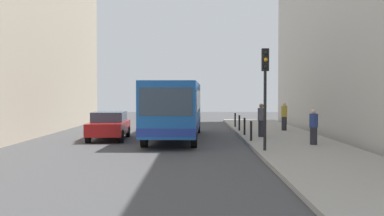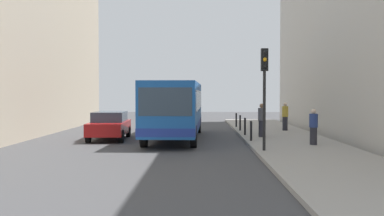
{
  "view_description": "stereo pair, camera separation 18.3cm",
  "coord_description": "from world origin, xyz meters",
  "px_view_note": "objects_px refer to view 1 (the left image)",
  "views": [
    {
      "loc": [
        0.78,
        -21.21,
        2.46
      ],
      "look_at": [
        0.57,
        1.74,
        1.73
      ],
      "focal_mm": 43.67,
      "sensor_mm": 36.0,
      "label": 1
    },
    {
      "loc": [
        0.96,
        -21.21,
        2.46
      ],
      "look_at": [
        0.57,
        1.74,
        1.73
      ],
      "focal_mm": 43.67,
      "sensor_mm": 36.0,
      "label": 2
    }
  ],
  "objects_px": {
    "bollard_mid": "(245,126)",
    "pedestrian_far_sidewalk": "(284,116)",
    "pedestrian_near_signal": "(314,127)",
    "car_beside_bus": "(109,125)",
    "bus": "(175,107)",
    "pedestrian_mid_sidewalk": "(261,120)",
    "bollard_near": "(251,131)",
    "traffic_light": "(265,80)",
    "bollard_farthest": "(235,120)",
    "bollard_far": "(239,123)"
  },
  "relations": [
    {
      "from": "bus",
      "to": "bollard_farthest",
      "type": "xyz_separation_m",
      "value": [
        3.8,
        6.9,
        -1.1
      ]
    },
    {
      "from": "traffic_light",
      "to": "car_beside_bus",
      "type": "bearing_deg",
      "value": 141.99
    },
    {
      "from": "bollard_far",
      "to": "pedestrian_mid_sidewalk",
      "type": "distance_m",
      "value": 4.33
    },
    {
      "from": "traffic_light",
      "to": "bollard_near",
      "type": "relative_size",
      "value": 4.32
    },
    {
      "from": "traffic_light",
      "to": "bollard_near",
      "type": "height_order",
      "value": "traffic_light"
    },
    {
      "from": "bollard_mid",
      "to": "bus",
      "type": "bearing_deg",
      "value": -169.58
    },
    {
      "from": "pedestrian_near_signal",
      "to": "car_beside_bus",
      "type": "bearing_deg",
      "value": -167.46
    },
    {
      "from": "pedestrian_far_sidewalk",
      "to": "bollard_farthest",
      "type": "bearing_deg",
      "value": 2.12
    },
    {
      "from": "bus",
      "to": "car_beside_bus",
      "type": "bearing_deg",
      "value": 9.83
    },
    {
      "from": "bollard_mid",
      "to": "pedestrian_near_signal",
      "type": "xyz_separation_m",
      "value": [
        2.59,
        -4.85,
        0.32
      ]
    },
    {
      "from": "car_beside_bus",
      "to": "bollard_farthest",
      "type": "distance_m",
      "value": 10.38
    },
    {
      "from": "bollard_farthest",
      "to": "bollard_near",
      "type": "bearing_deg",
      "value": -90.0
    },
    {
      "from": "bollard_far",
      "to": "pedestrian_far_sidewalk",
      "type": "height_order",
      "value": "pedestrian_far_sidewalk"
    },
    {
      "from": "bollard_near",
      "to": "pedestrian_mid_sidewalk",
      "type": "distance_m",
      "value": 2.14
    },
    {
      "from": "bollard_farthest",
      "to": "traffic_light",
      "type": "bearing_deg",
      "value": -89.57
    },
    {
      "from": "bus",
      "to": "traffic_light",
      "type": "bearing_deg",
      "value": 123.34
    },
    {
      "from": "bollard_mid",
      "to": "pedestrian_mid_sidewalk",
      "type": "height_order",
      "value": "pedestrian_mid_sidewalk"
    },
    {
      "from": "bollard_farthest",
      "to": "bollard_far",
      "type": "bearing_deg",
      "value": -90.0
    },
    {
      "from": "bollard_far",
      "to": "bollard_farthest",
      "type": "bearing_deg",
      "value": 90.0
    },
    {
      "from": "pedestrian_near_signal",
      "to": "pedestrian_mid_sidewalk",
      "type": "distance_m",
      "value": 4.13
    },
    {
      "from": "bollard_near",
      "to": "pedestrian_far_sidewalk",
      "type": "height_order",
      "value": "pedestrian_far_sidewalk"
    },
    {
      "from": "bus",
      "to": "pedestrian_mid_sidewalk",
      "type": "distance_m",
      "value": 4.64
    },
    {
      "from": "bus",
      "to": "bollard_farthest",
      "type": "bearing_deg",
      "value": -117.38
    },
    {
      "from": "traffic_light",
      "to": "pedestrian_near_signal",
      "type": "xyz_separation_m",
      "value": [
        2.49,
        2.12,
        -2.06
      ]
    },
    {
      "from": "bollard_far",
      "to": "bollard_farthest",
      "type": "height_order",
      "value": "same"
    },
    {
      "from": "bollard_near",
      "to": "car_beside_bus",
      "type": "bearing_deg",
      "value": 165.43
    },
    {
      "from": "car_beside_bus",
      "to": "bollard_mid",
      "type": "height_order",
      "value": "car_beside_bus"
    },
    {
      "from": "traffic_light",
      "to": "bollard_farthest",
      "type": "distance_m",
      "value": 13.39
    },
    {
      "from": "traffic_light",
      "to": "bollard_far",
      "type": "xyz_separation_m",
      "value": [
        -0.1,
        10.07,
        -2.38
      ]
    },
    {
      "from": "bollard_far",
      "to": "pedestrian_near_signal",
      "type": "bearing_deg",
      "value": -71.93
    },
    {
      "from": "bollard_mid",
      "to": "pedestrian_far_sidewalk",
      "type": "xyz_separation_m",
      "value": [
        2.79,
        3.18,
        0.4
      ]
    },
    {
      "from": "pedestrian_far_sidewalk",
      "to": "pedestrian_mid_sidewalk",
      "type": "bearing_deg",
      "value": 114.39
    },
    {
      "from": "bollard_mid",
      "to": "bollard_farthest",
      "type": "height_order",
      "value": "same"
    },
    {
      "from": "pedestrian_near_signal",
      "to": "pedestrian_mid_sidewalk",
      "type": "bearing_deg",
      "value": 149.02
    },
    {
      "from": "traffic_light",
      "to": "pedestrian_near_signal",
      "type": "relative_size",
      "value": 2.56
    },
    {
      "from": "pedestrian_mid_sidewalk",
      "to": "traffic_light",
      "type": "bearing_deg",
      "value": -2.46
    },
    {
      "from": "bus",
      "to": "pedestrian_far_sidewalk",
      "type": "bearing_deg",
      "value": -148.07
    },
    {
      "from": "traffic_light",
      "to": "pedestrian_near_signal",
      "type": "bearing_deg",
      "value": 40.42
    },
    {
      "from": "bollard_near",
      "to": "bollard_far",
      "type": "bearing_deg",
      "value": 90.0
    },
    {
      "from": "car_beside_bus",
      "to": "traffic_light",
      "type": "relative_size",
      "value": 1.09
    },
    {
      "from": "bollard_far",
      "to": "pedestrian_far_sidewalk",
      "type": "xyz_separation_m",
      "value": [
        2.79,
        0.08,
        0.4
      ]
    },
    {
      "from": "bollard_near",
      "to": "bollard_mid",
      "type": "bearing_deg",
      "value": 90.0
    },
    {
      "from": "bus",
      "to": "bollard_near",
      "type": "bearing_deg",
      "value": 149.18
    },
    {
      "from": "bollard_far",
      "to": "pedestrian_near_signal",
      "type": "distance_m",
      "value": 8.37
    },
    {
      "from": "bus",
      "to": "bollard_mid",
      "type": "relative_size",
      "value": 11.66
    },
    {
      "from": "bollard_farthest",
      "to": "pedestrian_near_signal",
      "type": "bearing_deg",
      "value": -76.79
    },
    {
      "from": "bollard_far",
      "to": "pedestrian_near_signal",
      "type": "relative_size",
      "value": 0.59
    },
    {
      "from": "pedestrian_near_signal",
      "to": "pedestrian_far_sidewalk",
      "type": "relative_size",
      "value": 0.92
    },
    {
      "from": "bollard_far",
      "to": "pedestrian_far_sidewalk",
      "type": "distance_m",
      "value": 2.82
    },
    {
      "from": "bollard_far",
      "to": "pedestrian_far_sidewalk",
      "type": "bearing_deg",
      "value": 1.56
    }
  ]
}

